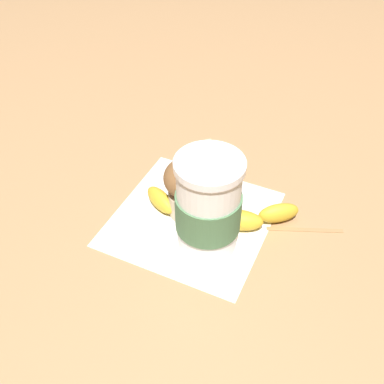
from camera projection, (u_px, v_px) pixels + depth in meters
ground_plane at (192, 219)px, 0.66m from camera, size 3.00×3.00×0.00m
paper_napkin at (192, 218)px, 0.66m from camera, size 0.25×0.25×0.00m
coffee_cup at (208, 206)px, 0.58m from camera, size 0.09×0.09×0.14m
muffin at (190, 186)px, 0.64m from camera, size 0.07×0.07×0.09m
banana at (218, 213)px, 0.65m from camera, size 0.22×0.12×0.03m
sugar_packet at (208, 148)px, 0.79m from camera, size 0.06×0.05×0.01m
wooden_stirrer at (305, 230)px, 0.65m from camera, size 0.10×0.06×0.00m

